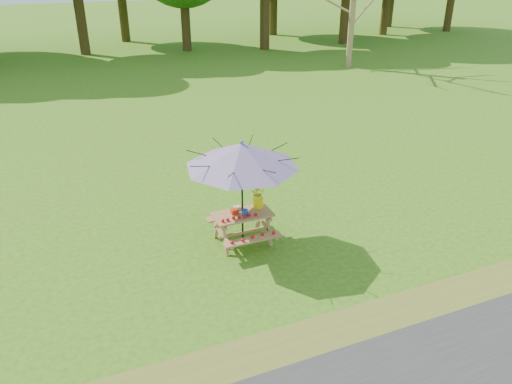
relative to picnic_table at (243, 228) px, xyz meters
name	(u,v)px	position (x,y,z in m)	size (l,w,h in m)	color
ground	(347,232)	(2.23, -0.50, -0.33)	(120.00, 120.00, 0.00)	#366713
drygrass_strip	(435,308)	(2.23, -3.30, -0.32)	(120.00, 1.20, 0.01)	olive
picnic_table	(243,228)	(0.00, 0.00, 0.00)	(1.20, 1.32, 0.67)	#A8754C
patio_umbrella	(242,155)	(0.00, 0.00, 1.62)	(2.66, 2.66, 2.26)	black
produce_bins	(240,211)	(-0.05, 0.03, 0.40)	(0.30, 0.44, 0.13)	red
tomatoes_row	(239,217)	(-0.15, -0.18, 0.38)	(0.77, 0.13, 0.07)	red
flower_bucket	(258,196)	(0.41, 0.14, 0.59)	(0.36, 0.34, 0.47)	yellow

